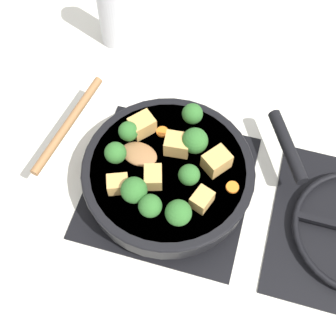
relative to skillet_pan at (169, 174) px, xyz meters
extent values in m
plane|color=silver|center=(0.00, 0.00, -0.06)|extent=(2.40, 2.40, 0.00)
cube|color=black|center=(0.00, 0.00, -0.05)|extent=(0.31, 0.31, 0.01)
torus|color=black|center=(0.00, 0.00, -0.04)|extent=(0.24, 0.24, 0.01)
cube|color=black|center=(0.00, 0.00, -0.04)|extent=(0.01, 0.23, 0.01)
cube|color=black|center=(0.00, 0.00, -0.04)|extent=(0.23, 0.01, 0.01)
cylinder|color=black|center=(0.00, 0.00, 0.00)|extent=(0.31, 0.31, 0.05)
cylinder|color=brown|center=(0.00, 0.00, 0.00)|extent=(0.28, 0.28, 0.04)
torus|color=black|center=(0.00, 0.00, 0.02)|extent=(0.32, 0.32, 0.01)
cylinder|color=black|center=(-0.11, 0.20, 0.01)|extent=(0.15, 0.10, 0.02)
ellipsoid|color=olive|center=(-0.01, -0.06, 0.03)|extent=(0.06, 0.08, 0.01)
cylinder|color=olive|center=(-0.03, -0.21, 0.03)|extent=(0.23, 0.06, 0.02)
cube|color=tan|center=(-0.03, 0.08, 0.04)|extent=(0.06, 0.06, 0.04)
cube|color=tan|center=(0.03, -0.02, 0.04)|extent=(0.05, 0.04, 0.03)
cube|color=tan|center=(-0.06, -0.07, 0.04)|extent=(0.06, 0.05, 0.03)
cube|color=tan|center=(0.05, 0.07, 0.04)|extent=(0.05, 0.04, 0.03)
cube|color=tan|center=(0.06, -0.07, 0.04)|extent=(0.04, 0.04, 0.03)
cube|color=tan|center=(-0.04, 0.00, 0.04)|extent=(0.04, 0.05, 0.04)
cylinder|color=#709956|center=(0.09, 0.04, 0.03)|extent=(0.01, 0.01, 0.01)
sphere|color=#2D6628|center=(0.09, 0.04, 0.05)|extent=(0.05, 0.05, 0.05)
cylinder|color=#709956|center=(-0.11, 0.01, 0.03)|extent=(0.01, 0.01, 0.01)
sphere|color=#2D6628|center=(-0.11, 0.01, 0.05)|extent=(0.04, 0.04, 0.04)
cylinder|color=#709956|center=(0.09, -0.01, 0.03)|extent=(0.01, 0.01, 0.01)
sphere|color=#2D6628|center=(0.09, -0.01, 0.05)|extent=(0.04, 0.04, 0.04)
cylinder|color=#709956|center=(-0.04, -0.09, 0.03)|extent=(0.01, 0.01, 0.01)
sphere|color=#2D6628|center=(-0.04, -0.09, 0.05)|extent=(0.04, 0.04, 0.04)
cylinder|color=#709956|center=(0.01, -0.10, 0.03)|extent=(0.01, 0.01, 0.01)
sphere|color=#2D6628|center=(0.01, -0.10, 0.05)|extent=(0.04, 0.04, 0.04)
cylinder|color=#709956|center=(0.07, -0.04, 0.03)|extent=(0.01, 0.01, 0.01)
sphere|color=#2D6628|center=(0.07, -0.04, 0.05)|extent=(0.05, 0.05, 0.05)
cylinder|color=#709956|center=(0.02, 0.04, 0.03)|extent=(0.01, 0.01, 0.01)
sphere|color=#2D6628|center=(0.02, 0.04, 0.05)|extent=(0.04, 0.04, 0.04)
cylinder|color=#709956|center=(-0.05, 0.03, 0.03)|extent=(0.01, 0.01, 0.01)
sphere|color=#2D6628|center=(-0.05, 0.03, 0.05)|extent=(0.05, 0.05, 0.05)
cylinder|color=orange|center=(0.01, 0.12, 0.03)|extent=(0.02, 0.02, 0.01)
cylinder|color=orange|center=(-0.07, -0.03, 0.03)|extent=(0.02, 0.02, 0.01)
cylinder|color=#B2B2B7|center=(-0.33, -0.23, 0.04)|extent=(0.05, 0.05, 0.19)
camera|label=1|loc=(0.39, 0.11, 0.76)|focal=50.00mm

